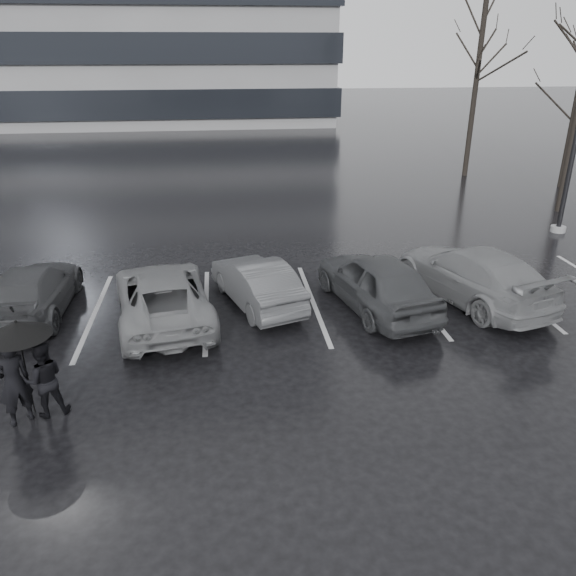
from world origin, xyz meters
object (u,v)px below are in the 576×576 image
(car_main, at_px, (377,281))
(car_west_a, at_px, (257,282))
(car_east, at_px, (472,274))
(car_west_c, at_px, (32,291))
(tree_north, at_px, (475,89))
(pedestrian_left, at_px, (13,382))
(car_west_b, at_px, (163,295))
(tree_ne, at_px, (575,110))
(pedestrian_right, at_px, (44,379))

(car_main, distance_m, car_west_a, 3.07)
(car_east, bearing_deg, car_main, -12.41)
(car_west_c, height_order, tree_north, tree_north)
(car_west_c, height_order, pedestrian_left, pedestrian_left)
(car_west_b, xyz_separation_m, pedestrian_left, (-2.25, -3.87, 0.19))
(tree_ne, bearing_deg, car_west_b, -145.83)
(car_main, bearing_deg, car_west_a, -24.78)
(car_west_a, height_order, car_west_b, car_west_b)
(car_east, bearing_deg, tree_ne, -146.84)
(car_west_a, distance_m, car_east, 5.67)
(pedestrian_right, bearing_deg, pedestrian_left, 4.43)
(pedestrian_right, bearing_deg, car_west_a, -152.02)
(car_main, height_order, car_east, car_main)
(car_main, xyz_separation_m, pedestrian_left, (-7.58, -3.88, 0.10))
(car_main, relative_size, car_west_a, 1.16)
(car_west_a, distance_m, pedestrian_left, 6.42)
(car_main, relative_size, tree_ne, 0.61)
(car_main, xyz_separation_m, car_west_b, (-5.34, -0.01, -0.09))
(pedestrian_left, distance_m, tree_ne, 25.65)
(car_west_c, bearing_deg, pedestrian_right, 108.32)
(car_west_b, bearing_deg, car_west_a, -174.44)
(car_main, height_order, tree_north, tree_north)
(pedestrian_left, bearing_deg, car_west_b, -158.88)
(car_west_a, distance_m, tree_ne, 19.35)
(pedestrian_left, relative_size, tree_ne, 0.24)
(tree_north, bearing_deg, pedestrian_right, -130.55)
(pedestrian_right, bearing_deg, car_east, -176.44)
(car_main, bearing_deg, tree_ne, -149.02)
(car_west_a, relative_size, car_west_c, 0.86)
(car_west_b, height_order, pedestrian_left, pedestrian_left)
(car_main, relative_size, tree_north, 0.50)
(car_main, xyz_separation_m, car_west_a, (-3.01, 0.62, -0.12))
(pedestrian_right, bearing_deg, car_west_c, -89.87)
(tree_ne, bearing_deg, pedestrian_right, -141.16)
(car_main, relative_size, car_west_c, 1.00)
(car_west_b, height_order, tree_ne, tree_ne)
(car_west_c, bearing_deg, car_east, 177.40)
(car_west_a, bearing_deg, car_east, 157.60)
(car_west_a, height_order, tree_north, tree_north)
(pedestrian_right, bearing_deg, tree_north, -148.82)
(pedestrian_left, xyz_separation_m, tree_ne, (19.95, 15.89, 2.67))
(pedestrian_right, xyz_separation_m, tree_ne, (19.50, 15.70, 2.77))
(pedestrian_left, bearing_deg, pedestrian_right, 163.95)
(pedestrian_right, distance_m, tree_ne, 25.19)
(car_west_c, distance_m, tree_north, 22.86)
(car_west_b, height_order, pedestrian_right, pedestrian_right)
(tree_ne, bearing_deg, car_main, -135.85)
(car_west_a, distance_m, pedestrian_right, 5.97)
(car_west_b, distance_m, car_east, 8.00)
(car_west_a, bearing_deg, tree_north, -147.99)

